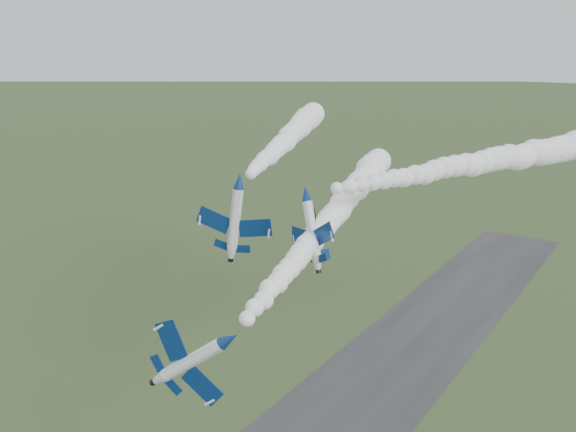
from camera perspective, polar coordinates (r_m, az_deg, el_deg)
name	(u,v)px	position (r m, az deg, el deg)	size (l,w,h in m)	color
runway	(330,428)	(113.94, 3.77, -18.31)	(24.00, 260.00, 0.04)	#2D2D2F
jet_lead	(229,340)	(66.09, -5.25, -10.88)	(6.36, 12.18, 8.36)	white
smoke_trail_jet_lead	(332,217)	(99.30, 3.89, -0.06)	(5.13, 71.42, 5.13)	white
jet_pair_left	(239,181)	(95.40, -4.38, 3.13)	(11.78, 13.69, 3.62)	white
smoke_trail_jet_pair_left	(288,138)	(126.47, 0.02, 6.97)	(5.43, 58.83, 5.43)	white
jet_pair_right	(305,193)	(89.34, 1.54, 2.02)	(9.85, 11.78, 3.95)	white
smoke_trail_jet_pair_right	(478,163)	(111.65, 16.51, 4.51)	(5.30, 63.32, 5.30)	white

